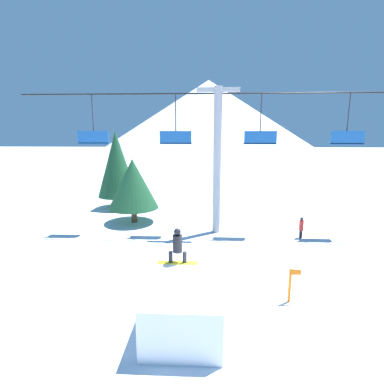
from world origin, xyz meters
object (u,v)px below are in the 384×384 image
at_px(snowboarder, 177,246).
at_px(distant_skier, 301,227).
at_px(snow_ramp, 185,302).
at_px(pine_tree_near, 133,184).
at_px(trail_marker, 290,284).

bearing_deg(snowboarder, distant_skier, 47.27).
distance_m(snow_ramp, snowboarder, 1.85).
bearing_deg(pine_tree_near, trail_marker, -49.89).
height_order(pine_tree_near, distant_skier, pine_tree_near).
bearing_deg(snowboarder, pine_tree_near, 112.02).
relative_size(snow_ramp, trail_marker, 2.75).
relative_size(snowboarder, trail_marker, 1.10).
bearing_deg(snow_ramp, pine_tree_near, 111.28).
distance_m(snowboarder, distant_skier, 9.50).
relative_size(trail_marker, distant_skier, 1.03).
distance_m(snow_ramp, distant_skier, 10.11).
bearing_deg(snowboarder, snow_ramp, -74.84).
height_order(snow_ramp, snowboarder, snowboarder).
xyz_separation_m(snow_ramp, snowboarder, (-0.33, 1.20, 1.37)).
height_order(snow_ramp, pine_tree_near, pine_tree_near).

